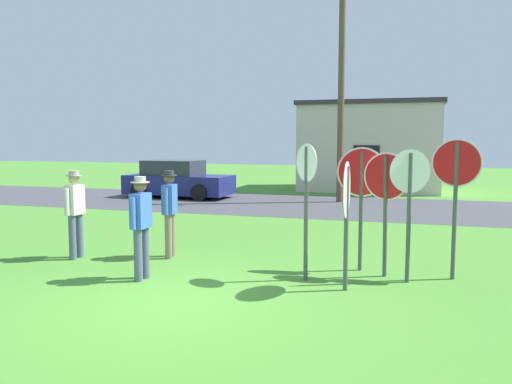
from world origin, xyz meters
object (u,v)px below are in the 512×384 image
object	(u,v)px
parked_car_on_street	(178,180)
stop_sign_nearest	(386,192)
utility_pole	(341,82)
person_in_teal	(170,209)
person_on_left	(141,222)
stop_sign_center_cluster	(306,190)
stop_sign_leaning_right	(456,183)
stop_sign_leaning_left	(361,186)
stop_sign_rear_left	(346,203)
person_with_sunhat	(75,209)
stop_sign_rear_right	(409,193)

from	to	relation	value
parked_car_on_street	stop_sign_nearest	bearing A→B (deg)	-49.08
parked_car_on_street	utility_pole	bearing A→B (deg)	3.07
person_in_teal	person_on_left	bearing A→B (deg)	-79.78
stop_sign_center_cluster	person_in_teal	world-z (taller)	stop_sign_center_cluster
person_in_teal	person_on_left	xyz separation A→B (m)	(0.30, -1.64, 0.00)
utility_pole	stop_sign_leaning_right	xyz separation A→B (m)	(3.36, -10.30, -2.83)
stop_sign_leaning_left	person_on_left	bearing A→B (deg)	-153.28
stop_sign_rear_left	stop_sign_leaning_left	distance (m)	1.35
stop_sign_leaning_right	person_with_sunhat	distance (m)	7.07
parked_car_on_street	person_on_left	distance (m)	12.54
stop_sign_rear_left	person_in_teal	world-z (taller)	stop_sign_rear_left
stop_sign_nearest	person_with_sunhat	xyz separation A→B (m)	(-5.90, -0.39, -0.48)
utility_pole	stop_sign_rear_right	bearing A→B (deg)	-76.20
person_with_sunhat	person_on_left	world-z (taller)	same
stop_sign_leaning_right	person_on_left	xyz separation A→B (m)	(-4.98, -1.58, -0.64)
stop_sign_center_cluster	person_with_sunhat	bearing A→B (deg)	177.34
parked_car_on_street	stop_sign_rear_right	size ratio (longest dim) A/B	1.99
person_with_sunhat	stop_sign_rear_left	bearing A→B (deg)	-6.62
utility_pole	stop_sign_nearest	xyz separation A→B (m)	(2.25, -10.48, -3.00)
person_in_teal	stop_sign_nearest	bearing A→B (deg)	-3.27
person_with_sunhat	utility_pole	bearing A→B (deg)	71.40
stop_sign_rear_right	parked_car_on_street	bearing A→B (deg)	131.46
person_on_left	stop_sign_rear_right	bearing A→B (deg)	15.22
utility_pole	person_on_left	size ratio (longest dim) A/B	4.92
stop_sign_rear_right	person_with_sunhat	xyz separation A→B (m)	(-6.29, -0.14, -0.50)
stop_sign_nearest	person_on_left	world-z (taller)	stop_sign_nearest
stop_sign_leaning_right	person_on_left	world-z (taller)	stop_sign_leaning_right
utility_pole	person_in_teal	distance (m)	10.98
stop_sign_center_cluster	stop_sign_leaning_left	distance (m)	1.23
person_in_teal	person_on_left	world-z (taller)	same
stop_sign_leaning_left	person_on_left	world-z (taller)	stop_sign_leaning_left
person_with_sunhat	person_on_left	distance (m)	2.27
parked_car_on_street	stop_sign_leaning_left	bearing A→B (deg)	-49.62
parked_car_on_street	stop_sign_leaning_left	size ratio (longest dim) A/B	1.97
person_in_teal	person_with_sunhat	bearing A→B (deg)	-160.24
stop_sign_nearest	parked_car_on_street	bearing A→B (deg)	130.92
stop_sign_center_cluster	stop_sign_rear_left	xyz separation A→B (m)	(0.71, -0.41, -0.14)
person_with_sunhat	person_in_teal	distance (m)	1.85
stop_sign_rear_right	person_in_teal	size ratio (longest dim) A/B	1.26
stop_sign_leaning_left	person_with_sunhat	bearing A→B (deg)	-172.57
stop_sign_rear_right	person_on_left	size ratio (longest dim) A/B	1.26
stop_sign_nearest	stop_sign_rear_left	xyz separation A→B (m)	(-0.53, -1.01, -0.09)
stop_sign_rear_right	stop_sign_rear_left	xyz separation A→B (m)	(-0.92, -0.77, -0.11)
stop_sign_center_cluster	stop_sign_nearest	xyz separation A→B (m)	(1.24, 0.60, -0.05)
stop_sign_rear_right	stop_sign_nearest	world-z (taller)	stop_sign_rear_right
stop_sign_center_cluster	person_on_left	xyz separation A→B (m)	(-2.63, -0.80, -0.53)
stop_sign_rear_left	person_in_teal	bearing A→B (deg)	161.04
stop_sign_leaning_left	person_on_left	size ratio (longest dim) A/B	1.27
person_in_teal	person_on_left	size ratio (longest dim) A/B	1.00
stop_sign_center_cluster	stop_sign_nearest	bearing A→B (deg)	25.93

